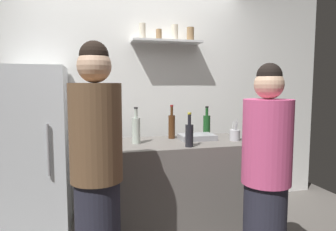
# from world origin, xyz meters

# --- Properties ---
(back_wall_assembly) EXTENTS (4.80, 0.32, 2.60)m
(back_wall_assembly) POSITION_xyz_m (0.00, 1.25, 1.30)
(back_wall_assembly) COLOR white
(back_wall_assembly) RESTS_ON ground
(refrigerator) EXTENTS (0.61, 0.68, 1.60)m
(refrigerator) POSITION_xyz_m (-0.99, 0.85, 0.80)
(refrigerator) COLOR silver
(refrigerator) RESTS_ON ground
(counter) EXTENTS (1.54, 0.69, 0.90)m
(counter) POSITION_xyz_m (0.23, 0.51, 0.45)
(counter) COLOR #66605B
(counter) RESTS_ON ground
(baking_pan) EXTENTS (0.34, 0.24, 0.05)m
(baking_pan) POSITION_xyz_m (0.53, 0.56, 0.93)
(baking_pan) COLOR gray
(baking_pan) RESTS_ON counter
(utensil_holder) EXTENTS (0.10, 0.10, 0.21)m
(utensil_holder) POSITION_xyz_m (0.87, 0.42, 0.95)
(utensil_holder) COLOR #B2B2B7
(utensil_holder) RESTS_ON counter
(wine_bottle_amber_glass) EXTENTS (0.07, 0.07, 0.34)m
(wine_bottle_amber_glass) POSITION_xyz_m (0.31, 0.68, 1.03)
(wine_bottle_amber_glass) COLOR #472814
(wine_bottle_amber_glass) RESTS_ON counter
(wine_bottle_green_glass) EXTENTS (0.08, 0.08, 0.31)m
(wine_bottle_green_glass) POSITION_xyz_m (0.73, 0.79, 1.02)
(wine_bottle_green_glass) COLOR #19471E
(wine_bottle_green_glass) RESTS_ON counter
(wine_bottle_dark_glass) EXTENTS (0.07, 0.07, 0.30)m
(wine_bottle_dark_glass) POSITION_xyz_m (0.35, 0.25, 1.01)
(wine_bottle_dark_glass) COLOR black
(wine_bottle_dark_glass) RESTS_ON counter
(wine_bottle_pale_glass) EXTENTS (0.08, 0.08, 0.33)m
(wine_bottle_pale_glass) POSITION_xyz_m (-0.08, 0.50, 1.03)
(wine_bottle_pale_glass) COLOR #B2BFB2
(wine_bottle_pale_glass) RESTS_ON counter
(water_bottle_plastic) EXTENTS (0.08, 0.08, 0.20)m
(water_bottle_plastic) POSITION_xyz_m (-0.48, 0.29, 0.99)
(water_bottle_plastic) COLOR silver
(water_bottle_plastic) RESTS_ON counter
(person_brown_jacket) EXTENTS (0.34, 0.34, 1.71)m
(person_brown_jacket) POSITION_xyz_m (-0.44, -0.19, 0.85)
(person_brown_jacket) COLOR #262633
(person_brown_jacket) RESTS_ON ground
(person_pink_top) EXTENTS (0.34, 0.34, 1.58)m
(person_pink_top) POSITION_xyz_m (0.71, -0.37, 0.78)
(person_pink_top) COLOR #262633
(person_pink_top) RESTS_ON ground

